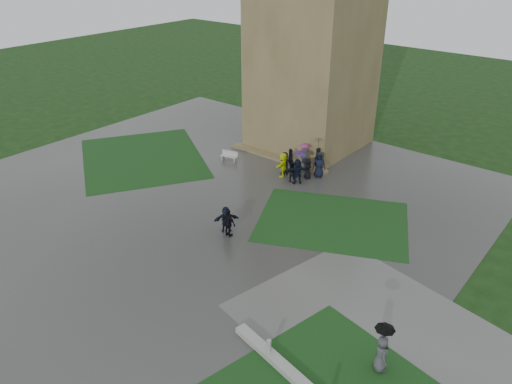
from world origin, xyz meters
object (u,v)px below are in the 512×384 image
Objects in this scene: pedestrian_mid at (226,219)px; pedestrian_path at (382,346)px; tower at (314,35)px; bench at (229,156)px; pedestrian_near at (228,223)px.

pedestrian_mid is 12.72m from pedestrian_path.
tower is 11.42m from bench.
pedestrian_path is (18.92, -11.97, 0.84)m from bench.
pedestrian_near is at bearing -62.34° from bench.
bench is 11.10m from pedestrian_near.
bench is 0.89× the size of pedestrian_mid.
tower reaches higher than bench.
bench is at bearing 147.68° from pedestrian_path.
tower is 12.68× the size of bench.
pedestrian_path reaches higher than bench.
tower is at bearing 54.65° from bench.
tower reaches higher than pedestrian_path.
pedestrian_mid is 0.69× the size of pedestrian_path.
pedestrian_near is (7.37, -8.29, 0.47)m from bench.
pedestrian_path reaches higher than pedestrian_mid.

